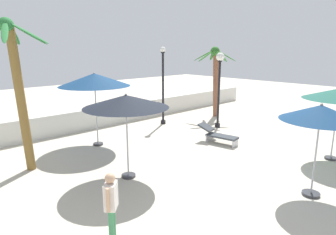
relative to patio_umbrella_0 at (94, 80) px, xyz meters
name	(u,v)px	position (x,y,z in m)	size (l,w,h in m)	color
ground_plane	(223,169)	(1.82, -5.42, -2.88)	(56.00, 56.00, 0.00)	beige
boundary_wall	(102,117)	(1.82, 2.64, -2.35)	(25.20, 0.30, 1.07)	silver
patio_umbrella_0	(94,80)	(0.00, 0.00, 0.00)	(3.00, 3.00, 3.20)	#333338
patio_umbrella_1	(126,102)	(-0.98, -3.65, -0.34)	(2.72, 2.72, 2.81)	#333338
patio_umbrella_4	(321,114)	(2.15, -8.32, -0.44)	(2.16, 2.16, 2.73)	#333338
palm_tree_0	(216,73)	(8.22, -0.04, -0.18)	(2.61, 2.46, 4.30)	brown
palm_tree_1	(17,79)	(-3.25, -0.75, 0.33)	(2.76, 2.59, 5.13)	brown
lamp_post_1	(219,77)	(6.28, -1.79, -0.19)	(0.43, 0.43, 3.97)	black
lamp_post_3	(163,83)	(4.64, 0.80, -0.57)	(0.30, 0.30, 4.26)	black
lounge_chair_0	(218,134)	(4.07, -3.47, -2.47)	(0.84, 1.90, 0.81)	#B7B7BC
guest_0	(111,201)	(-3.23, -6.16, -1.90)	(0.43, 0.42, 1.63)	#3F8C59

